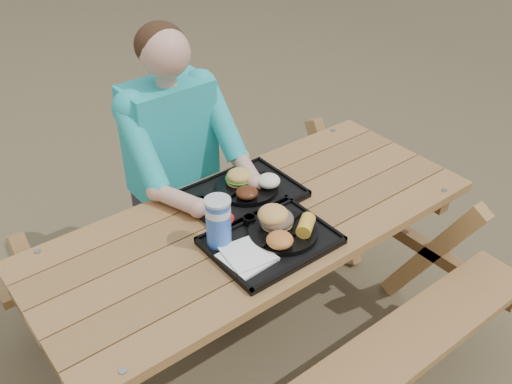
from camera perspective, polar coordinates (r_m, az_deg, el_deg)
ground at (r=2.77m, az=0.00°, el=-15.17°), size 60.00×60.00×0.00m
picnic_table at (r=2.49m, az=0.00°, el=-9.60°), size 1.80×1.49×0.75m
tray_near at (r=2.12m, az=1.48°, el=-4.97°), size 0.45×0.35×0.02m
tray_far at (r=2.36m, az=-1.33°, el=-0.32°), size 0.45×0.35×0.02m
plate_near at (r=2.14m, az=2.72°, el=-4.04°), size 0.26×0.26×0.02m
plate_far at (r=2.37m, az=-0.90°, el=0.45°), size 0.26×0.26×0.02m
napkin_stack at (r=2.03m, az=-0.91°, el=-6.48°), size 0.18×0.18×0.02m
soda_cup at (r=2.05m, az=-3.77°, el=-3.12°), size 0.09×0.09×0.18m
condiment_bbq at (r=2.18m, az=-0.67°, el=-2.79°), size 0.05×0.05×0.03m
condiment_mustard at (r=2.21m, az=0.83°, el=-2.36°), size 0.04×0.04×0.03m
sandwich at (r=2.11m, az=2.11°, el=-1.95°), size 0.12×0.12×0.13m
mac_cheese at (r=2.05m, az=2.39°, el=-4.80°), size 0.10×0.10×0.05m
corn_cob at (r=2.11m, az=5.01°, el=-3.34°), size 0.13×0.13×0.06m
cutlery_far at (r=2.29m, az=-4.67°, el=-1.31°), size 0.05×0.17×0.01m
burger at (r=2.36m, az=-1.74°, el=1.90°), size 0.10×0.10×0.09m
baked_beans at (r=2.29m, az=-0.92°, el=-0.06°), size 0.09×0.09×0.04m
potato_salad at (r=2.35m, az=1.28°, el=1.12°), size 0.10×0.10×0.05m
diner at (r=2.69m, az=-8.00°, el=1.01°), size 0.48×0.84×1.28m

